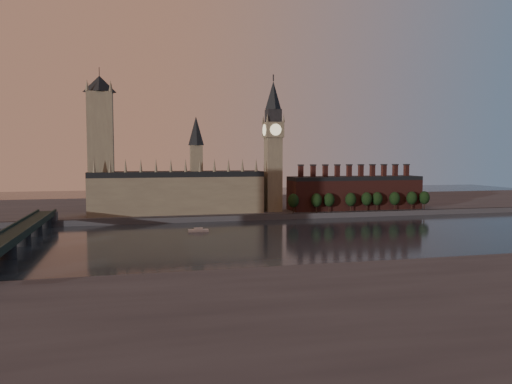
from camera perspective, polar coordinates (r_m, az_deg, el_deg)
ground at (r=289.66m, az=5.98°, el=-5.39°), size 900.00×900.00×0.00m
north_bank at (r=459.43m, az=-1.55°, el=-1.57°), size 900.00×182.00×4.00m
palace_of_westminster at (r=385.85m, az=-8.94°, el=0.21°), size 130.00×30.30×74.00m
victoria_tower at (r=384.49m, az=-17.32°, el=5.64°), size 24.00×24.00×108.00m
big_ben at (r=393.58m, az=1.98°, el=5.46°), size 15.00×15.00×107.00m
chimney_block at (r=419.09m, az=11.21°, el=-0.03°), size 110.00×25.00×37.00m
embankment_tree_0 at (r=384.65m, az=4.28°, el=-0.98°), size 8.60×8.60×14.88m
embankment_tree_1 at (r=389.89m, az=6.92°, el=-0.93°), size 8.60×8.60×14.88m
embankment_tree_2 at (r=394.32m, az=8.35°, el=-0.89°), size 8.60×8.60×14.88m
embankment_tree_3 at (r=400.32m, az=10.77°, el=-0.84°), size 8.60×8.60×14.88m
embankment_tree_4 at (r=407.84m, az=12.53°, el=-0.78°), size 8.60×8.60×14.88m
embankment_tree_5 at (r=411.94m, az=13.68°, el=-0.75°), size 8.60×8.60×14.88m
embankment_tree_6 at (r=417.65m, az=15.56°, el=-0.72°), size 8.60×8.60×14.88m
embankment_tree_7 at (r=426.45m, az=17.37°, el=-0.66°), size 8.60×8.60×14.88m
embankment_tree_8 at (r=432.40m, az=18.68°, el=-0.62°), size 8.60×8.60×14.88m
westminster_bridge at (r=275.21m, az=-25.90°, el=-4.73°), size 14.00×200.00×11.55m
river_boat at (r=317.65m, az=-6.60°, el=-4.37°), size 12.75×3.85×2.54m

